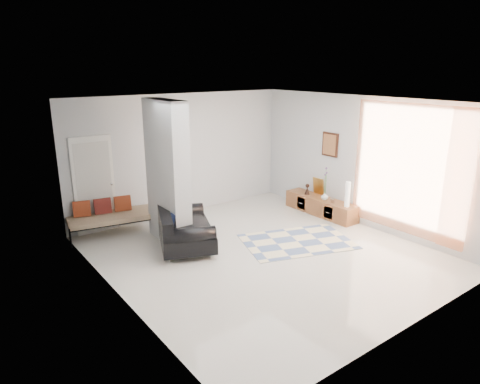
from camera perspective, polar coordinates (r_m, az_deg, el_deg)
floor at (r=8.14m, az=3.09°, el=-8.15°), size 6.00×6.00×0.00m
ceiling at (r=7.42m, az=3.43°, el=11.91°), size 6.00×6.00×0.00m
wall_back at (r=10.08m, az=-7.78°, el=4.95°), size 6.00×0.00×6.00m
wall_front at (r=5.81m, az=22.65°, el=-4.85°), size 6.00×0.00×6.00m
wall_left at (r=6.33m, az=-16.25°, el=-2.50°), size 0.00×6.00×6.00m
wall_right at (r=9.62m, az=15.96°, el=3.90°), size 0.00×6.00×6.00m
partition_column at (r=8.37m, az=-9.66°, el=2.50°), size 0.35×1.20×2.80m
hallway_door at (r=9.33m, az=-18.89°, el=0.86°), size 0.85×0.06×2.04m
curtain at (r=8.91m, az=21.50°, el=2.76°), size 0.00×2.55×2.55m
wall_art at (r=10.11m, az=11.92°, el=6.21°), size 0.04×0.45×0.55m
media_console at (r=10.31m, az=10.70°, el=-1.81°), size 0.45×1.94×0.80m
loveseat at (r=8.40m, az=-7.76°, el=-4.88°), size 1.52×1.89×0.76m
daybed at (r=9.25m, az=-16.85°, el=-3.00°), size 1.88×1.06×0.77m
area_rug at (r=8.70m, az=7.65°, el=-6.56°), size 2.46×2.02×0.01m
cylinder_lamp at (r=9.67m, az=14.16°, el=-0.29°), size 0.10×0.10×0.56m
bronze_figurine at (r=10.45m, az=8.96°, el=0.38°), size 0.14×0.14×0.26m
vase at (r=10.09m, az=11.22°, el=-0.55°), size 0.17×0.17×0.18m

